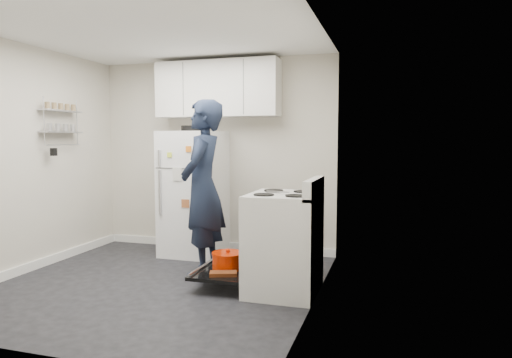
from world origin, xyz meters
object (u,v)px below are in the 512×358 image
(refrigerator, at_px, (194,193))
(open_oven_door, at_px, (227,265))
(person, at_px, (203,188))
(electric_range, at_px, (283,244))

(refrigerator, bearing_deg, open_oven_door, -51.81)
(refrigerator, distance_m, person, 0.92)
(electric_range, xyz_separation_m, refrigerator, (-1.43, 1.10, 0.32))
(electric_range, relative_size, open_oven_door, 1.56)
(open_oven_door, height_order, refrigerator, refrigerator)
(open_oven_door, relative_size, refrigerator, 0.43)
(open_oven_door, relative_size, person, 0.37)
(open_oven_door, bearing_deg, person, 142.72)
(open_oven_door, bearing_deg, electric_range, -2.84)
(refrigerator, bearing_deg, electric_range, -37.65)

